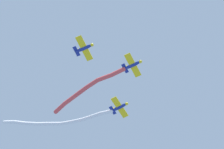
% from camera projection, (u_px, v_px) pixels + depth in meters
% --- Properties ---
extents(airplane_lead, '(6.09, 4.64, 1.50)m').
position_uv_depth(airplane_lead, '(133.00, 65.00, 79.71)').
color(airplane_lead, navy).
extents(smoke_trail_lead, '(7.47, 17.82, 3.00)m').
position_uv_depth(smoke_trail_lead, '(88.00, 89.00, 81.54)').
color(smoke_trail_lead, '#DB4C4C').
extents(airplane_left_wing, '(6.07, 4.65, 1.50)m').
position_uv_depth(airplane_left_wing, '(120.00, 107.00, 84.60)').
color(airplane_left_wing, navy).
extents(smoke_trail_left_wing, '(3.20, 27.87, 5.12)m').
position_uv_depth(smoke_trail_left_wing, '(58.00, 121.00, 88.60)').
color(smoke_trail_left_wing, white).
extents(airplane_right_wing, '(6.08, 4.61, 1.50)m').
position_uv_depth(airplane_right_wing, '(84.00, 48.00, 78.23)').
color(airplane_right_wing, navy).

